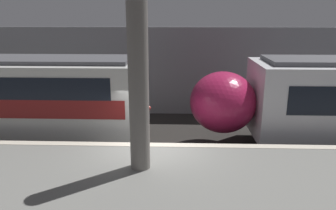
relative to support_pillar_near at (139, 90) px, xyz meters
name	(u,v)px	position (x,y,z in m)	size (l,w,h in m)	color
ground_plane	(154,175)	(0.20, 1.63, -3.14)	(120.00, 120.00, 0.00)	#282623
platform	(146,203)	(0.20, -0.79, -2.60)	(40.00, 4.84, 1.09)	slate
station_rear_barrier	(164,72)	(0.20, 8.19, -1.00)	(50.00, 0.15, 4.27)	gray
support_pillar_near	(139,90)	(0.00, 0.00, 0.00)	(0.50, 0.50, 4.12)	slate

